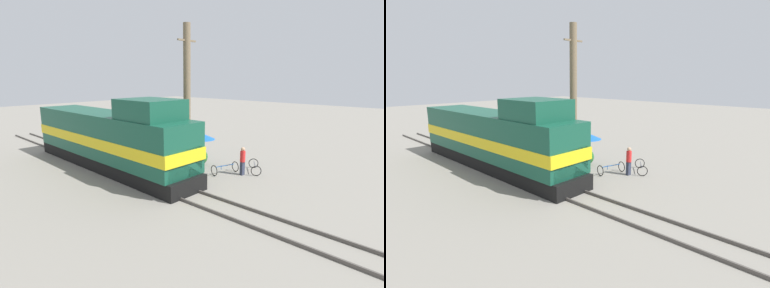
% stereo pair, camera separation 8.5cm
% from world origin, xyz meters
% --- Properties ---
extents(ground_plane, '(120.00, 120.00, 0.00)m').
position_xyz_m(ground_plane, '(0.00, 0.00, 0.00)').
color(ground_plane, gray).
extents(rail_near, '(0.08, 42.93, 0.15)m').
position_xyz_m(rail_near, '(-0.72, 0.00, 0.07)').
color(rail_near, '#4C4742').
rests_on(rail_near, ground_plane).
extents(rail_far, '(0.08, 42.93, 0.15)m').
position_xyz_m(rail_far, '(0.72, 0.00, 0.07)').
color(rail_far, '#4C4742').
rests_on(rail_far, ground_plane).
extents(locomotive, '(3.07, 15.82, 5.00)m').
position_xyz_m(locomotive, '(0.00, 3.42, 2.07)').
color(locomotive, black).
rests_on(locomotive, ground_plane).
extents(utility_pole, '(1.80, 0.53, 9.97)m').
position_xyz_m(utility_pole, '(5.21, 1.29, 5.02)').
color(utility_pole, '#726047').
rests_on(utility_pole, ground_plane).
extents(vendor_umbrella, '(1.86, 1.86, 2.39)m').
position_xyz_m(vendor_umbrella, '(4.60, -0.73, 2.18)').
color(vendor_umbrella, '#4C4C4C').
rests_on(vendor_umbrella, ground_plane).
extents(billboard_sign, '(2.31, 0.12, 4.04)m').
position_xyz_m(billboard_sign, '(6.46, 3.28, 3.07)').
color(billboard_sign, '#595959').
rests_on(billboard_sign, ground_plane).
extents(shrub_cluster, '(1.20, 1.20, 1.20)m').
position_xyz_m(shrub_cluster, '(4.78, -0.36, 0.60)').
color(shrub_cluster, '#236028').
rests_on(shrub_cluster, ground_plane).
extents(person_bystander, '(0.34, 0.34, 1.85)m').
position_xyz_m(person_bystander, '(4.95, -3.94, 1.01)').
color(person_bystander, '#2D3347').
rests_on(person_bystander, ground_plane).
extents(bicycle, '(1.87, 1.65, 0.68)m').
position_xyz_m(bicycle, '(6.07, -4.18, 0.35)').
color(bicycle, black).
rests_on(bicycle, ground_plane).
extents(bicycle_spare, '(1.90, 1.16, 0.69)m').
position_xyz_m(bicycle_spare, '(4.39, -2.96, 0.36)').
color(bicycle_spare, black).
rests_on(bicycle_spare, ground_plane).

